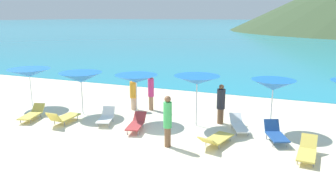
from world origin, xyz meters
The scene contains 19 objects.
ground_plane centered at (0.00, 10.00, -0.15)m, with size 50.00×100.00×0.30m, color beige.
ocean_water centered at (0.00, 229.81, 0.01)m, with size 650.00×440.00×0.02m, color teal.
umbrella_0 centered at (-7.46, 3.22, 1.80)m, with size 2.27×2.27×2.01m.
umbrella_1 centered at (-4.18, 3.11, 1.80)m, with size 2.24×2.24×2.05m.
umbrella_2 centered at (-1.23, 3.15, 1.94)m, with size 1.99×1.99×2.12m.
umbrella_3 centered at (1.46, 3.51, 2.02)m, with size 1.96×1.96×2.20m.
umbrella_4 centered at (4.51, 4.14, 1.92)m, with size 1.80×1.80×2.14m.
lounge_chair_0 centered at (-5.81, 1.52, 0.27)m, with size 0.97×1.69×0.59m.
lounge_chair_1 centered at (4.81, 2.83, 0.32)m, with size 1.09×1.53×0.71m.
lounge_chair_2 centered at (2.81, 1.61, 0.26)m, with size 1.03×1.83×0.53m.
lounge_chair_3 centered at (-0.68, 2.01, 0.30)m, with size 0.86×1.70×0.60m.
lounge_chair_4 centered at (3.30, 3.54, 0.25)m, with size 1.14×1.76×0.54m.
lounge_chair_5 centered at (-4.08, 1.55, 0.30)m, with size 0.64×1.63×0.68m.
lounge_chair_6 centered at (-2.33, 2.28, 0.29)m, with size 0.94×1.42×0.64m.
lounge_chair_7 centered at (5.93, 1.64, 0.27)m, with size 0.67×1.69×0.62m.
beachgoer_0 centered at (1.21, 0.83, 1.03)m, with size 0.31×0.31×1.91m.
beachgoer_1 centered at (-1.38, 4.99, 1.00)m, with size 0.30×0.30×1.84m.
beachgoer_2 centered at (-2.24, 4.73, 0.85)m, with size 0.37×0.37×1.64m.
beachgoer_3 centered at (2.37, 4.19, 0.93)m, with size 0.36×0.36×1.77m.
Camera 1 is at (5.47, -9.65, 4.65)m, focal length 35.29 mm.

